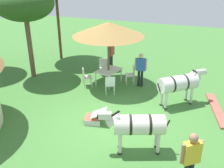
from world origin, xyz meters
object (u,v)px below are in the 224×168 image
patio_chair_near_hut (132,73)px  zebra_nearest_camera (179,83)px  patio_chair_near_lawn (86,76)px  zebra_by_umbrella (138,125)px  standing_watcher (191,156)px  acacia_tree_behind_hut (24,4)px  patio_dining_table (109,72)px  patio_chair_west_end (104,66)px  guest_behind_table (141,67)px  shade_umbrella (108,29)px  patio_chair_east_end (110,84)px  guest_beside_umbrella (111,52)px  striped_lounge_chair (95,117)px

patio_chair_near_hut → zebra_nearest_camera: size_ratio=0.48×
patio_chair_near_lawn → zebra_by_umbrella: bearing=9.7°
zebra_nearest_camera → zebra_by_umbrella: zebra_nearest_camera is taller
standing_watcher → acacia_tree_behind_hut: size_ratio=0.38×
patio_dining_table → patio_chair_west_end: bearing=33.5°
guest_behind_table → zebra_by_umbrella: size_ratio=0.78×
shade_umbrella → zebra_by_umbrella: (-4.55, -2.65, -1.79)m
patio_chair_east_end → patio_chair_west_end: bearing=95.0°
zebra_by_umbrella → patio_chair_east_end: bearing=11.6°
patio_dining_table → guest_beside_umbrella: guest_beside_umbrella is taller
patio_dining_table → standing_watcher: bearing=-142.3°
shade_umbrella → guest_beside_umbrella: 2.60m
patio_dining_table → patio_chair_near_hut: 1.15m
patio_chair_near_hut → striped_lounge_chair: size_ratio=0.99×
standing_watcher → zebra_nearest_camera: bearing=62.7°
guest_behind_table → zebra_by_umbrella: 4.93m
patio_dining_table → guest_behind_table: bearing=-80.6°
guest_behind_table → patio_dining_table: bearing=3.7°
standing_watcher → guest_beside_umbrella: bearing=85.5°
striped_lounge_chair → patio_dining_table: bearing=1.3°
patio_dining_table → zebra_nearest_camera: 3.64m
standing_watcher → patio_chair_near_lawn: bearing=99.0°
patio_dining_table → guest_behind_table: guest_behind_table is taller
shade_umbrella → standing_watcher: size_ratio=1.92×
striped_lounge_chair → zebra_nearest_camera: zebra_nearest_camera is taller
patio_chair_near_hut → guest_behind_table: 0.72m
patio_chair_near_hut → guest_behind_table: guest_behind_table is taller
guest_beside_umbrella → guest_behind_table: (-1.60, -2.08, -0.01)m
zebra_by_umbrella → shade_umbrella: bearing=9.8°
patio_chair_near_hut → zebra_nearest_camera: zebra_nearest_camera is taller
striped_lounge_chair → acacia_tree_behind_hut: (3.05, 4.84, 3.49)m
patio_dining_table → zebra_nearest_camera: zebra_nearest_camera is taller
patio_chair_east_end → shade_umbrella: bearing=90.0°
shade_umbrella → guest_beside_umbrella: (1.86, 0.54, -1.74)m
guest_beside_umbrella → striped_lounge_chair: (-5.34, -1.28, -0.77)m
guest_behind_table → striped_lounge_chair: guest_behind_table is taller
patio_chair_west_end → standing_watcher: (-6.56, -4.96, 0.53)m
patio_chair_near_lawn → striped_lounge_chair: patio_chair_near_lawn is taller
guest_beside_umbrella → zebra_nearest_camera: bearing=59.6°
patio_chair_east_end → patio_dining_table: bearing=90.0°
patio_chair_near_hut → patio_chair_near_lawn: (-1.08, 2.01, 0.00)m
patio_chair_east_end → patio_chair_west_end: 2.28m
guest_beside_umbrella → guest_behind_table: size_ratio=1.01×
patio_chair_near_lawn → zebra_by_umbrella: (-3.93, -3.61, 0.44)m
patio_dining_table → guest_behind_table: size_ratio=0.84×
patio_dining_table → patio_chair_near_hut: (0.46, -1.05, -0.13)m
patio_chair_near_hut → guest_beside_umbrella: size_ratio=0.53×
shade_umbrella → guest_behind_table: 2.35m
acacia_tree_behind_hut → zebra_by_umbrella: bearing=-121.4°
guest_behind_table → acacia_tree_behind_hut: 6.31m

